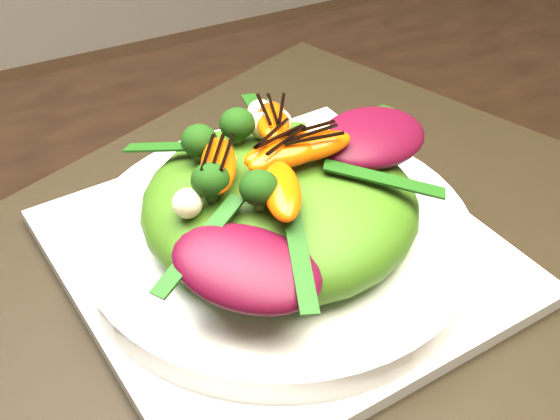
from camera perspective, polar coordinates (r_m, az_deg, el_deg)
name	(u,v)px	position (r m, az deg, el deg)	size (l,w,h in m)	color
dining_table	(368,357)	(0.51, 6.70, -11.04)	(1.60, 0.90, 0.75)	black
placemat	(280,262)	(0.54, 0.00, -4.00)	(0.56, 0.42, 0.00)	black
plate_base	(280,254)	(0.53, 0.00, -3.39)	(0.28, 0.28, 0.01)	silver
salad_bowl	(280,238)	(0.52, 0.00, -2.14)	(0.27, 0.27, 0.02)	white
lettuce_mound	(280,204)	(0.50, 0.00, 0.43)	(0.19, 0.19, 0.06)	#3A6012
radicchio_leaf	(372,137)	(0.52, 7.06, 5.53)	(0.09, 0.06, 0.02)	#400616
orange_segment	(246,157)	(0.48, -2.59, 4.09)	(0.06, 0.02, 0.01)	#FE4504
broccoli_floret	(175,155)	(0.49, -7.97, 4.14)	(0.03, 0.03, 0.03)	black
macadamia_nut	(345,199)	(0.45, 4.96, 0.83)	(0.02, 0.02, 0.02)	#C1B288
balsamic_drizzle	(246,146)	(0.48, -2.62, 4.88)	(0.04, 0.00, 0.00)	black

